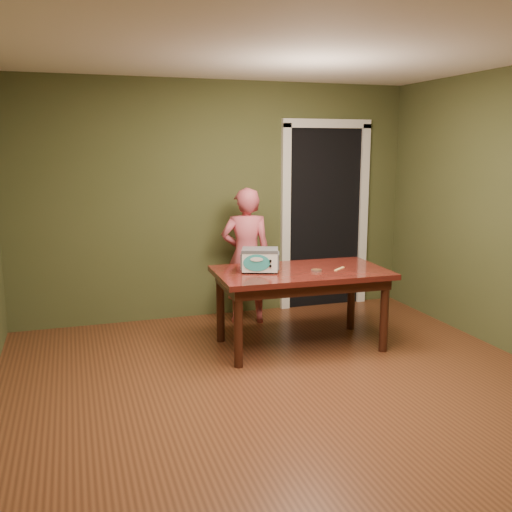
% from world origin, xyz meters
% --- Properties ---
extents(floor, '(5.00, 5.00, 0.00)m').
position_xyz_m(floor, '(0.00, 0.00, 0.00)').
color(floor, brown).
rests_on(floor, ground).
extents(room_shell, '(4.52, 5.02, 2.61)m').
position_xyz_m(room_shell, '(0.00, 0.00, 1.71)').
color(room_shell, '#444927').
rests_on(room_shell, ground).
extents(doorway, '(1.10, 0.66, 2.25)m').
position_xyz_m(doorway, '(1.30, 2.78, 1.06)').
color(doorway, black).
rests_on(doorway, ground).
extents(dining_table, '(1.63, 0.95, 0.75)m').
position_xyz_m(dining_table, '(0.47, 1.20, 0.65)').
color(dining_table, '#3A110D').
rests_on(dining_table, floor).
extents(toy_oven, '(0.40, 0.33, 0.22)m').
position_xyz_m(toy_oven, '(0.08, 1.25, 0.87)').
color(toy_oven, '#4C4F54').
rests_on(toy_oven, dining_table).
extents(baking_pan, '(0.10, 0.10, 0.02)m').
position_xyz_m(baking_pan, '(0.58, 1.08, 0.76)').
color(baking_pan, silver).
rests_on(baking_pan, dining_table).
extents(spatula, '(0.16, 0.13, 0.01)m').
position_xyz_m(spatula, '(0.83, 1.12, 0.75)').
color(spatula, '#F5C56A').
rests_on(spatula, dining_table).
extents(child, '(0.60, 0.47, 1.47)m').
position_xyz_m(child, '(0.21, 2.11, 0.73)').
color(child, '#C4515D').
rests_on(child, floor).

